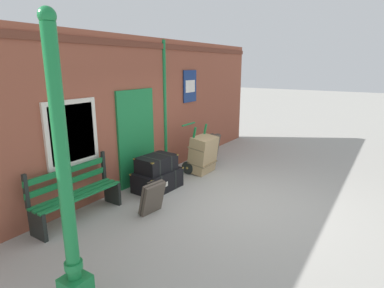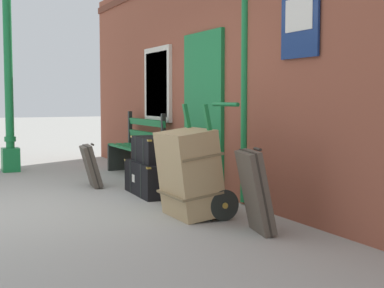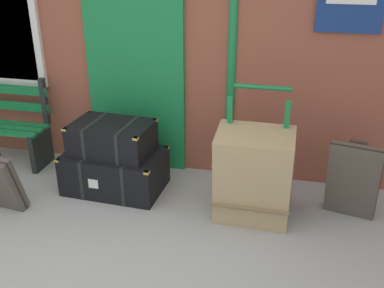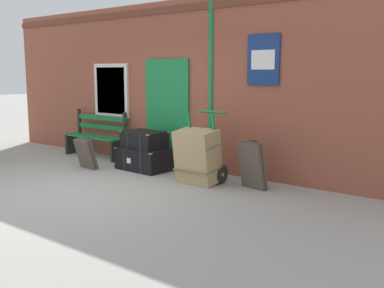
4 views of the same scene
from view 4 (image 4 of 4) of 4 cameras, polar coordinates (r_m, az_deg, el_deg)
The scene contains 9 objects.
ground_plane at distance 7.40m, azimuth -14.06°, elevation -5.77°, with size 60.00×60.00×0.00m, color #A3A099.
brick_facade at distance 9.00m, azimuth -1.25°, elevation 7.37°, with size 10.40×0.35×3.20m.
platform_bench at distance 10.25m, azimuth -11.83°, elevation 0.91°, with size 1.60×0.43×1.01m.
steamer_trunk_base at distance 8.77m, azimuth -5.94°, elevation -1.85°, with size 1.04×0.69×0.43m.
steamer_trunk_middle at distance 8.72m, azimuth -5.98°, elevation 0.55°, with size 0.84×0.60×0.33m.
porters_trolley at distance 7.76m, azimuth 1.49°, elevation -2.76°, with size 0.71×0.61×1.20m.
large_brown_trunk at distance 7.59m, azimuth 0.70°, elevation -1.55°, with size 0.70×0.55×0.93m.
suitcase_beige at distance 7.32m, azimuth 7.52°, elevation -2.64°, with size 0.51×0.37×0.79m.
suitcase_brown at distance 9.01m, azimuth -13.11°, elevation -1.18°, with size 0.49×0.32×0.61m.
Camera 4 is at (5.70, -4.34, 1.85)m, focal length 42.75 mm.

